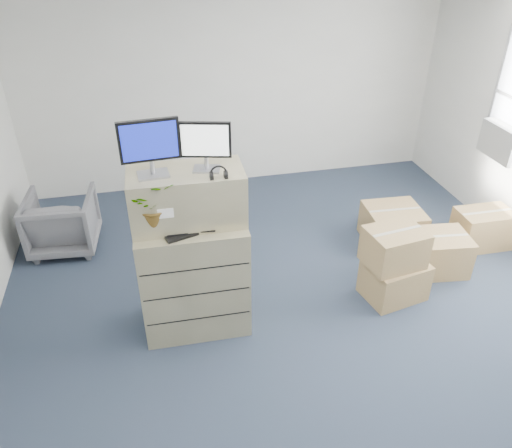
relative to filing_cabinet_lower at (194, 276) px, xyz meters
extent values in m
plane|color=#262F44|center=(1.00, -0.44, -0.58)|extent=(7.00, 7.00, 0.00)
cube|color=silver|center=(1.00, 3.07, 0.82)|extent=(6.00, 0.02, 2.80)
cube|color=#BBBCB7|center=(3.87, 0.96, 0.62)|extent=(0.24, 0.60, 0.40)
cube|color=gray|center=(0.00, 0.00, 0.00)|extent=(1.01, 0.63, 1.16)
cube|color=gray|center=(0.00, 0.06, 0.83)|extent=(1.01, 0.52, 0.50)
cube|color=#99999E|center=(-0.27, 0.03, 1.09)|extent=(0.27, 0.21, 0.02)
cylinder|color=#99999E|center=(-0.27, 0.03, 1.16)|extent=(0.04, 0.04, 0.12)
cube|color=black|center=(-0.27, 0.03, 1.39)|extent=(0.49, 0.07, 0.35)
cube|color=navy|center=(-0.26, 0.01, 1.39)|extent=(0.45, 0.04, 0.31)
cube|color=#99999E|center=(0.19, 0.04, 1.09)|extent=(0.26, 0.22, 0.02)
cylinder|color=#99999E|center=(0.19, 0.04, 1.15)|extent=(0.04, 0.04, 0.10)
cube|color=black|center=(0.19, 0.04, 1.35)|extent=(0.43, 0.14, 0.31)
cube|color=silver|center=(0.18, 0.02, 1.35)|extent=(0.38, 0.10, 0.27)
torus|color=black|center=(0.26, -0.14, 1.12)|extent=(0.15, 0.02, 0.15)
cube|color=black|center=(-0.01, -0.12, 0.59)|extent=(0.51, 0.33, 0.02)
ellipsoid|color=silver|center=(0.32, -0.12, 0.60)|extent=(0.13, 0.10, 0.04)
cylinder|color=#9B9EA4|center=(0.09, 0.06, 0.72)|extent=(0.08, 0.08, 0.28)
cube|color=silver|center=(-0.05, 0.05, 0.59)|extent=(0.06, 0.05, 0.02)
cube|color=black|center=(-0.05, 0.05, 0.66)|extent=(0.06, 0.03, 0.12)
cube|color=black|center=(0.30, 0.11, 0.61)|extent=(0.21, 0.16, 0.06)
cube|color=#4299E0|center=(0.30, 0.10, 0.70)|extent=(0.32, 0.24, 0.11)
cylinder|color=#A4C69F|center=(-0.29, -0.08, 0.59)|extent=(0.20, 0.20, 0.02)
cylinder|color=black|center=(-0.29, -0.08, 0.66)|extent=(0.17, 0.17, 0.13)
imported|color=#23631C|center=(-0.29, -0.08, 0.83)|extent=(0.46, 0.49, 0.33)
imported|color=slate|center=(-1.40, 1.70, -0.19)|extent=(0.83, 0.78, 0.79)
cube|color=#9B744B|center=(2.10, -0.06, -0.37)|extent=(0.69, 0.58, 0.42)
cube|color=#9B744B|center=(2.80, 0.26, -0.35)|extent=(0.68, 0.58, 0.45)
cube|color=#9B744B|center=(2.57, 0.93, -0.36)|extent=(0.71, 0.65, 0.45)
cube|color=#9B744B|center=(2.05, -0.04, 0.04)|extent=(0.62, 0.53, 0.40)
cube|color=#9B744B|center=(3.60, 0.60, -0.35)|extent=(0.67, 0.43, 0.47)
camera|label=1|loc=(-0.27, -3.81, 2.94)|focal=35.00mm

